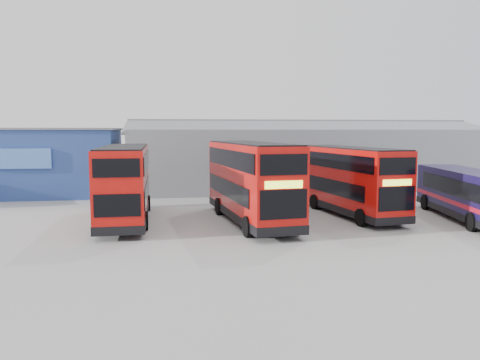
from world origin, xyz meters
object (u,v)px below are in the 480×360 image
at_px(single_decker_blue, 470,196).
at_px(office_block, 38,161).
at_px(double_decker_centre, 250,183).
at_px(double_decker_left, 125,184).
at_px(double_decker_right, 349,181).
at_px(maintenance_shed, 304,157).

bearing_deg(single_decker_blue, office_block, -18.97).
height_order(double_decker_centre, single_decker_blue, double_decker_centre).
bearing_deg(office_block, double_decker_centre, -43.63).
xyz_separation_m(double_decker_left, double_decker_right, (12.78, 0.14, -0.06)).
xyz_separation_m(maintenance_shed, double_decker_right, (-1.55, -14.42, -0.62)).
relative_size(double_decker_centre, double_decker_right, 1.08).
height_order(maintenance_shed, double_decker_left, maintenance_shed).
distance_m(double_decker_centre, single_decker_blue, 12.04).
xyz_separation_m(maintenance_shed, double_decker_centre, (-7.65, -15.68, -0.46)).
xyz_separation_m(double_decker_right, single_decker_blue, (5.81, -2.77, -0.62)).
height_order(office_block, single_decker_blue, office_block).
relative_size(double_decker_left, double_decker_centre, 0.94).
relative_size(double_decker_left, double_decker_right, 1.02).
distance_m(office_block, single_decker_blue, 30.36).
height_order(office_block, double_decker_centre, office_block).
relative_size(office_block, maintenance_shed, 0.40).
xyz_separation_m(maintenance_shed, double_decker_left, (-14.33, -14.56, -0.56)).
relative_size(office_block, double_decker_right, 1.28).
bearing_deg(double_decker_left, double_decker_right, 179.75).
height_order(office_block, double_decker_right, office_block).
relative_size(office_block, double_decker_left, 1.26).
relative_size(maintenance_shed, double_decker_centre, 2.94).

